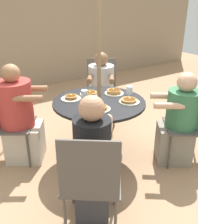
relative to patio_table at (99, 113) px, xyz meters
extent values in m
plane|color=tan|center=(0.00, 0.00, -0.59)|extent=(12.00, 12.00, 0.00)
cube|color=gray|center=(0.00, 3.02, 0.39)|extent=(10.00, 0.06, 1.97)
cylinder|color=black|center=(0.00, 0.00, -0.59)|extent=(0.58, 0.58, 0.01)
cylinder|color=black|center=(0.00, 0.00, -0.24)|extent=(0.09, 0.09, 0.71)
cylinder|color=black|center=(0.00, 0.00, 0.13)|extent=(1.05, 1.05, 0.03)
cylinder|color=#846B4C|center=(0.00, 0.00, 0.54)|extent=(0.04, 0.04, 2.27)
cylinder|color=#514C47|center=(0.63, 0.54, -0.37)|extent=(0.02, 0.02, 0.44)
cylinder|color=#514C47|center=(0.30, 0.77, -0.37)|extent=(0.02, 0.02, 0.44)
cylinder|color=#514C47|center=(0.86, 0.87, -0.37)|extent=(0.02, 0.02, 0.44)
cylinder|color=#514C47|center=(0.53, 1.10, -0.37)|extent=(0.02, 0.02, 0.44)
cube|color=#514C47|center=(0.58, 0.82, -0.14)|extent=(0.65, 0.65, 0.02)
cube|color=#514C47|center=(0.71, 1.00, 0.11)|extent=(0.37, 0.27, 0.49)
cube|color=slate|center=(0.51, 0.72, -0.37)|extent=(0.51, 0.52, 0.44)
cylinder|color=#B2B2B2|center=(0.55, 0.77, 0.08)|extent=(0.37, 0.37, 0.47)
sphere|color=brown|center=(0.55, 0.77, 0.41)|extent=(0.20, 0.20, 0.20)
cylinder|color=brown|center=(0.55, 0.52, 0.19)|extent=(0.25, 0.31, 0.07)
cylinder|color=brown|center=(0.31, 0.69, 0.19)|extent=(0.25, 0.31, 0.07)
cylinder|color=#514C47|center=(-0.57, 0.60, -0.37)|extent=(0.02, 0.02, 0.44)
cylinder|color=#514C47|center=(-0.79, 0.26, -0.37)|extent=(0.02, 0.02, 0.44)
cylinder|color=#514C47|center=(-0.91, 0.81, -0.37)|extent=(0.02, 0.02, 0.44)
cube|color=#514C47|center=(-0.85, 0.54, -0.14)|extent=(0.65, 0.65, 0.02)
cube|color=beige|center=(-0.75, 0.47, -0.37)|extent=(0.55, 0.54, 0.44)
cylinder|color=#B73833|center=(-0.80, 0.50, 0.11)|extent=(0.39, 0.39, 0.54)
sphere|color=#A3704C|center=(-0.80, 0.50, 0.47)|extent=(0.20, 0.20, 0.20)
cylinder|color=#A3704C|center=(-0.55, 0.53, 0.25)|extent=(0.30, 0.22, 0.07)
cylinder|color=#A3704C|center=(-0.72, 0.27, 0.25)|extent=(0.30, 0.22, 0.07)
cylinder|color=#514C47|center=(-0.64, -0.53, -0.37)|extent=(0.02, 0.02, 0.44)
cylinder|color=#514C47|center=(-0.32, -0.76, -0.37)|extent=(0.02, 0.02, 0.44)
cylinder|color=#514C47|center=(-0.88, -0.84, -0.37)|extent=(0.02, 0.02, 0.44)
cylinder|color=#514C47|center=(-0.56, -1.08, -0.37)|extent=(0.02, 0.02, 0.44)
cube|color=#514C47|center=(-0.60, -0.80, -0.14)|extent=(0.66, 0.66, 0.02)
cube|color=#514C47|center=(-0.74, -0.99, 0.11)|extent=(0.37, 0.28, 0.49)
cube|color=#3D3D42|center=(-0.54, -0.72, -0.37)|extent=(0.42, 0.43, 0.44)
cylinder|color=black|center=(-0.57, -0.76, 0.11)|extent=(0.30, 0.30, 0.53)
sphere|color=tan|center=(-0.57, -0.76, 0.47)|extent=(0.20, 0.20, 0.20)
cylinder|color=tan|center=(-0.56, -0.54, 0.24)|extent=(0.23, 0.27, 0.07)
cylinder|color=tan|center=(-0.36, -0.69, 0.24)|extent=(0.23, 0.27, 0.07)
cylinder|color=#514C47|center=(0.53, -0.64, -0.37)|extent=(0.02, 0.02, 0.44)
cylinder|color=#514C47|center=(0.76, -0.32, -0.37)|extent=(0.02, 0.02, 0.44)
cylinder|color=#514C47|center=(1.08, -0.56, -0.37)|extent=(0.02, 0.02, 0.44)
cube|color=#514C47|center=(0.81, -0.60, -0.14)|extent=(0.66, 0.66, 0.02)
cube|color=gray|center=(0.71, -0.53, -0.37)|extent=(0.52, 0.51, 0.44)
cylinder|color=#38754C|center=(0.76, -0.56, 0.07)|extent=(0.37, 0.37, 0.44)
sphere|color=#DBA884|center=(0.76, -0.56, 0.39)|extent=(0.22, 0.22, 0.22)
cylinder|color=#DBA884|center=(0.51, -0.57, 0.17)|extent=(0.29, 0.24, 0.07)
cylinder|color=#DBA884|center=(0.69, -0.33, 0.17)|extent=(0.29, 0.24, 0.07)
cylinder|color=silver|center=(-0.13, -0.20, 0.15)|extent=(0.23, 0.23, 0.01)
cylinder|color=#AD7A3D|center=(-0.13, -0.21, 0.16)|extent=(0.18, 0.18, 0.01)
cylinder|color=#AD7A3D|center=(-0.13, -0.21, 0.17)|extent=(0.16, 0.16, 0.01)
cylinder|color=#AD7A3D|center=(-0.13, -0.20, 0.18)|extent=(0.16, 0.16, 0.01)
ellipsoid|color=brown|center=(-0.13, -0.20, 0.19)|extent=(0.14, 0.12, 0.00)
cube|color=#F4E084|center=(-0.14, -0.21, 0.20)|extent=(0.03, 0.03, 0.01)
cylinder|color=silver|center=(0.02, 0.24, 0.15)|extent=(0.23, 0.23, 0.01)
cylinder|color=#AD7A3D|center=(0.03, 0.23, 0.17)|extent=(0.18, 0.18, 0.01)
cylinder|color=#AD7A3D|center=(0.02, 0.23, 0.18)|extent=(0.16, 0.16, 0.01)
ellipsoid|color=brown|center=(0.02, 0.24, 0.18)|extent=(0.14, 0.13, 0.00)
cube|color=#F4E084|center=(0.02, 0.23, 0.19)|extent=(0.03, 0.03, 0.01)
cylinder|color=silver|center=(0.28, 0.09, 0.15)|extent=(0.23, 0.23, 0.01)
cylinder|color=#AD7A3D|center=(0.28, 0.09, 0.17)|extent=(0.17, 0.17, 0.01)
cylinder|color=#AD7A3D|center=(0.27, 0.09, 0.18)|extent=(0.17, 0.17, 0.01)
cylinder|color=#AD7A3D|center=(0.27, 0.10, 0.19)|extent=(0.17, 0.17, 0.01)
ellipsoid|color=brown|center=(0.28, 0.09, 0.20)|extent=(0.14, 0.13, 0.00)
cube|color=#F4E084|center=(0.27, 0.10, 0.21)|extent=(0.02, 0.02, 0.01)
cylinder|color=silver|center=(0.26, -0.22, 0.15)|extent=(0.23, 0.23, 0.01)
cylinder|color=#AD7A3D|center=(0.26, -0.22, 0.17)|extent=(0.17, 0.17, 0.01)
cylinder|color=#AD7A3D|center=(0.25, -0.22, 0.18)|extent=(0.18, 0.18, 0.01)
ellipsoid|color=brown|center=(0.26, -0.22, 0.19)|extent=(0.14, 0.13, 0.00)
cube|color=#F4E084|center=(0.26, -0.22, 0.20)|extent=(0.03, 0.03, 0.01)
cylinder|color=silver|center=(-0.24, 0.22, 0.15)|extent=(0.23, 0.23, 0.01)
cylinder|color=#AD7A3D|center=(-0.24, 0.22, 0.17)|extent=(0.13, 0.13, 0.01)
cylinder|color=#AD7A3D|center=(-0.23, 0.23, 0.18)|extent=(0.13, 0.13, 0.01)
cylinder|color=#AD7A3D|center=(-0.23, 0.22, 0.19)|extent=(0.14, 0.14, 0.01)
ellipsoid|color=brown|center=(-0.24, 0.22, 0.19)|extent=(0.11, 0.10, 0.00)
cube|color=#F4E084|center=(-0.23, 0.22, 0.20)|extent=(0.02, 0.02, 0.01)
cylinder|color=brown|center=(-0.28, -0.31, 0.21)|extent=(0.07, 0.07, 0.12)
cylinder|color=brown|center=(-0.28, -0.31, 0.29)|extent=(0.03, 0.03, 0.05)
torus|color=brown|center=(-0.25, -0.31, 0.22)|extent=(0.06, 0.01, 0.06)
cylinder|color=#33513D|center=(-0.31, -0.19, 0.20)|extent=(0.08, 0.08, 0.11)
cylinder|color=white|center=(-0.31, -0.19, 0.26)|extent=(0.08, 0.08, 0.01)
cylinder|color=silver|center=(-0.15, 0.06, 0.22)|extent=(0.08, 0.08, 0.14)
cylinder|color=silver|center=(0.41, -0.04, 0.20)|extent=(0.07, 0.07, 0.11)
camera|label=1|loc=(-1.51, -2.28, 1.24)|focal=42.00mm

